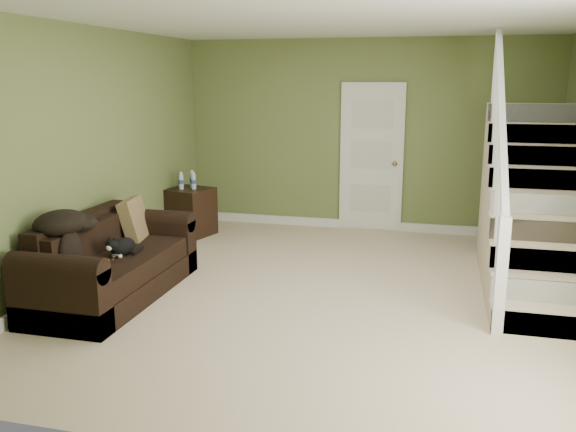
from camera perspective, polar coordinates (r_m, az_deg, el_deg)
The scene contains 15 objects.
floor at distance 6.07m, azimuth 3.63°, elevation -7.23°, with size 5.00×5.50×0.01m, color #CBB392.
ceiling at distance 5.73m, azimuth 4.01°, elevation 18.02°, with size 5.00×5.50×0.01m, color white.
wall_back at distance 8.46m, azimuth 7.24°, elevation 7.43°, with size 5.00×0.04×2.60m, color olive.
wall_front at distance 3.14m, azimuth -5.38°, elevation -1.58°, with size 5.00×0.04×2.60m, color olive.
wall_left at distance 6.67m, azimuth -17.91°, elevation 5.50°, with size 0.04×5.50×2.60m, color olive.
baseboard_back at distance 8.63m, azimuth 6.98°, elevation -0.81°, with size 5.00×0.04×0.12m, color white.
baseboard_left at distance 6.91m, azimuth -16.99°, elevation -4.74°, with size 0.04×5.50×0.12m, color white.
door at distance 8.44m, azimuth 7.82°, elevation 5.39°, with size 0.86×0.12×2.02m.
staircase at distance 6.80m, azimuth 22.04°, elevation -0.33°, with size 1.00×2.51×2.82m.
sofa at distance 6.14m, azimuth -16.27°, elevation -4.54°, with size 0.86×2.00×0.79m.
side_table at distance 8.29m, azimuth -9.14°, elevation 0.44°, with size 0.66×0.66×0.87m.
cat at distance 5.98m, azimuth -15.30°, elevation -2.79°, with size 0.22×0.47×0.22m.
banana at distance 5.74m, azimuth -16.85°, elevation -4.19°, with size 0.05×0.18×0.05m, color yellow.
throw_pillow at distance 6.61m, azimuth -14.11°, elevation -0.50°, with size 0.12×0.49×0.49m, color #4B361E.
throw_blanket at distance 5.78m, azimuth -20.53°, elevation -0.61°, with size 0.41×0.55×0.23m, color black.
Camera 1 is at (1.03, -5.61, 2.08)m, focal length 38.00 mm.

